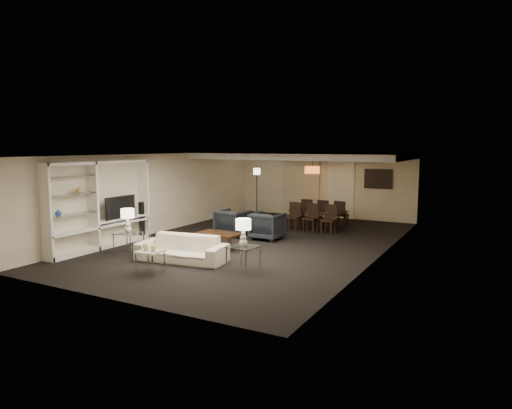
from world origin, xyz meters
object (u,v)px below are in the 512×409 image
object	(u,v)px
side_table_right	(243,259)
table_lamp_left	(128,221)
television	(118,207)
marble_table	(150,262)
armchair_right	(267,226)
floor_lamp	(257,192)
floor_speaker	(142,221)
chair_fr	(341,214)
table_lamp_right	(243,233)
dining_table	(318,220)
coffee_table	(219,241)
side_table_left	(129,243)
vase_amber	(79,190)
chair_nr	(328,220)
pendant_light	(312,170)
armchair_left	(233,223)
chair_fl	(308,212)
chair_fm	(325,213)
vase_blue	(58,213)
sofa	(182,249)
chair_nl	(293,217)

from	to	relation	value
side_table_right	table_lamp_left	bearing A→B (deg)	180.00
television	marble_table	bearing A→B (deg)	-123.13
armchair_right	floor_lamp	xyz separation A→B (m)	(-2.44, 3.87, 0.54)
floor_speaker	chair_fr	bearing A→B (deg)	39.85
table_lamp_right	dining_table	size ratio (longest dim) A/B	0.35
coffee_table	floor_speaker	bearing A→B (deg)	-178.88
side_table_left	vase_amber	bearing A→B (deg)	-152.30
table_lamp_right	vase_amber	distance (m)	4.58
table_lamp_left	chair_nr	distance (m)	6.14
side_table_left	table_lamp_left	xyz separation A→B (m)	(0.00, 0.00, 0.58)
pendant_light	dining_table	xyz separation A→B (m)	(0.47, -0.62, -1.61)
side_table_left	marble_table	world-z (taller)	side_table_left
armchair_left	dining_table	size ratio (longest dim) A/B	0.50
pendant_light	marble_table	world-z (taller)	pendant_light
side_table_left	chair_fl	world-z (taller)	chair_fl
coffee_table	armchair_left	xyz separation A→B (m)	(-0.60, 1.70, 0.19)
armchair_left	chair_fm	size ratio (longest dim) A/B	0.96
chair_fr	floor_speaker	bearing A→B (deg)	50.09
side_table_left	vase_blue	distance (m)	1.83
vase_amber	floor_lamp	bearing A→B (deg)	83.16
chair_nr	chair_fm	size ratio (longest dim) A/B	1.00
coffee_table	vase_amber	world-z (taller)	vase_amber
sofa	side_table_left	distance (m)	1.70
side_table_left	table_lamp_left	world-z (taller)	table_lamp_left
armchair_left	television	world-z (taller)	television
chair_nl	chair_fl	xyz separation A→B (m)	(0.00, 1.30, 0.00)
sofa	floor_speaker	world-z (taller)	floor_speaker
pendant_light	television	bearing A→B (deg)	-122.92
armchair_right	floor_lamp	size ratio (longest dim) A/B	0.47
side_table_left	floor_lamp	bearing A→B (deg)	91.15
vase_amber	chair_nl	bearing A→B (deg)	57.76
sofa	armchair_left	size ratio (longest dim) A/B	2.45
table_lamp_right	chair_fl	size ratio (longest dim) A/B	0.67
chair_fl	floor_lamp	world-z (taller)	floor_lamp
chair_nl	television	bearing A→B (deg)	-132.14
side_table_left	side_table_right	xyz separation A→B (m)	(3.40, 0.00, 0.00)
coffee_table	floor_lamp	size ratio (longest dim) A/B	0.63
armchair_left	table_lamp_right	distance (m)	4.05
coffee_table	dining_table	bearing A→B (deg)	71.93
coffee_table	side_table_right	world-z (taller)	side_table_right
pendant_light	side_table_right	xyz separation A→B (m)	(0.86, -6.22, -1.64)
armchair_right	floor_speaker	distance (m)	3.71
armchair_left	vase_amber	distance (m)	4.60
pendant_light	sofa	distance (m)	6.48
armchair_left	floor_speaker	world-z (taller)	floor_speaker
television	chair_fm	bearing A→B (deg)	-36.04
armchair_right	coffee_table	bearing A→B (deg)	71.63
television	vase_amber	bearing A→B (deg)	178.63
side_table_right	chair_nr	world-z (taller)	chair_nr
coffee_table	chair_fr	size ratio (longest dim) A/B	1.29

